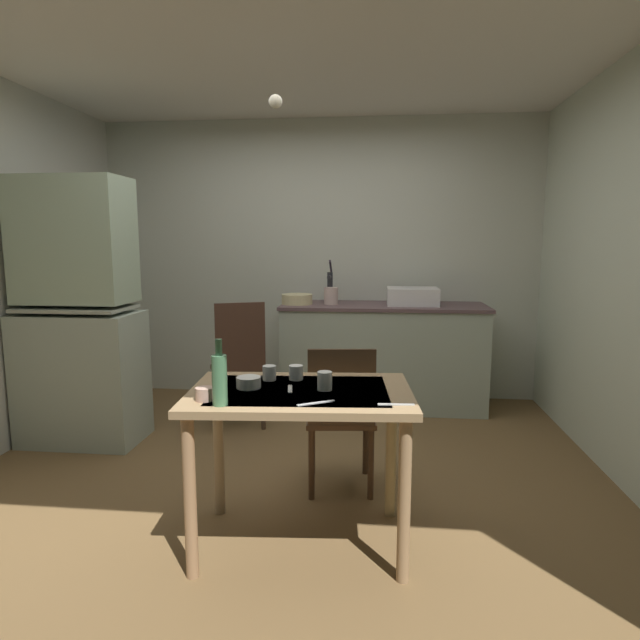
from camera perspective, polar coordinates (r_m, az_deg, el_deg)
name	(u,v)px	position (r m, az deg, el deg)	size (l,w,h in m)	color
ground_plane	(288,472)	(3.57, -3.51, -15.98)	(5.07, 5.07, 0.00)	brown
wall_back	(319,260)	(5.10, -0.15, 6.44)	(4.17, 0.10, 2.60)	beige
ceiling_slab	(283,35)	(3.46, -3.95, 28.23)	(4.17, 3.71, 0.10)	silver
hutch_cabinet	(79,321)	(4.23, -24.48, -0.14)	(0.84, 0.49, 1.92)	#A7B4A2
counter_cabinet	(383,355)	(4.80, 6.75, -3.80)	(1.80, 0.64, 0.92)	#A7B4A2
sink_basin	(413,296)	(4.73, 9.91, 2.55)	(0.44, 0.34, 0.15)	white
hand_pump	(330,285)	(4.77, 1.07, 3.83)	(0.05, 0.27, 0.39)	#232328
mixing_bowl_counter	(297,299)	(4.72, -2.47, 2.26)	(0.27, 0.27, 0.09)	beige
stoneware_crock	(331,296)	(4.71, 1.20, 2.61)	(0.12, 0.12, 0.15)	beige
dining_table	(301,414)	(2.57, -2.11, -10.06)	(1.10, 0.76, 0.78)	#A38259
chair_far_side	(341,414)	(3.15, 2.23, -10.05)	(0.44, 0.44, 0.89)	#49311F
chair_by_counter	(239,363)	(4.23, -8.70, -4.57)	(0.52, 0.52, 1.02)	#453224
serving_bowl_wide	(249,382)	(2.58, -7.68, -6.65)	(0.12, 0.12, 0.05)	white
teacup_mint	(325,381)	(2.52, 0.51, -6.55)	(0.07, 0.07, 0.09)	white
mug_tall	(204,394)	(2.41, -12.31, -7.77)	(0.08, 0.08, 0.06)	tan
teacup_cream	(269,373)	(2.71, -5.47, -5.67)	(0.07, 0.07, 0.07)	white
mug_dark	(296,373)	(2.71, -2.59, -5.66)	(0.07, 0.07, 0.07)	white
glass_bottle	(220,378)	(2.31, -10.74, -6.18)	(0.07, 0.07, 0.29)	#4C7F56
table_knife	(316,403)	(2.32, -0.44, -8.91)	(0.18, 0.02, 0.01)	silver
teaspoon_near_bowl	(290,389)	(2.54, -3.24, -7.41)	(0.13, 0.02, 0.01)	beige
teaspoon_by_cup	(396,404)	(2.33, 8.17, -8.97)	(0.16, 0.02, 0.01)	beige
pendant_bulb	(276,102)	(3.38, -4.80, 22.35)	(0.08, 0.08, 0.08)	#F9EFCC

